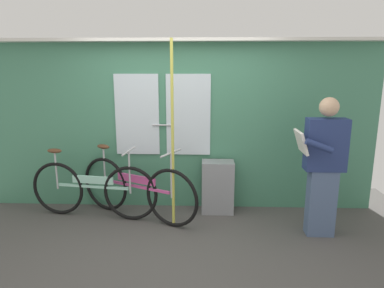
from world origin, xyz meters
The scene contains 7 objects.
ground_plane centered at (0.00, 0.00, -0.02)m, with size 6.41×3.80×0.04m, color #474442.
train_door_wall centered at (-0.01, 1.09, 1.21)m, with size 5.41×0.28×2.32m.
bicycle_near_door centered at (-1.09, 0.65, 0.39)m, with size 1.74×0.44×0.94m.
bicycle_leaning_behind centered at (-0.52, 0.65, 0.40)m, with size 1.66×0.87×0.96m.
passenger_reading_newspaper centered at (1.74, 0.27, 0.86)m, with size 0.56×0.48×1.63m.
trash_bin_by_wall centered at (0.56, 0.88, 0.36)m, with size 0.43×0.28×0.72m, color gray.
handrail_pole centered at (-0.01, 0.41, 1.14)m, with size 0.04×0.04×2.28m, color #C6C14C.
Camera 1 is at (0.37, -3.57, 1.95)m, focal length 32.06 mm.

